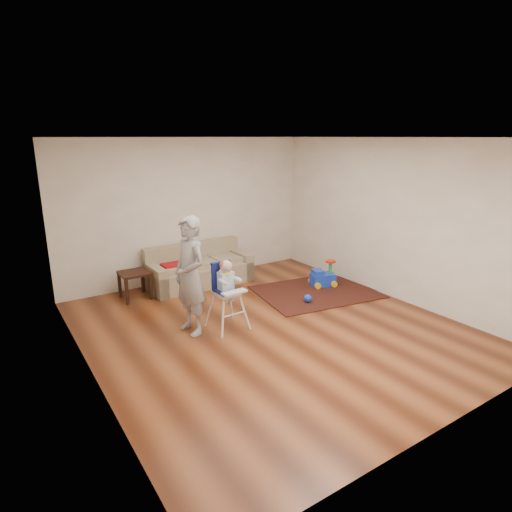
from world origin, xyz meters
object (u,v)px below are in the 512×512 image
sofa (200,265)px  high_chair (227,296)px  side_table (135,285)px  ride_on_toy (323,273)px  toy_ball (308,298)px  adult (190,276)px

sofa → high_chair: size_ratio=1.88×
side_table → ride_on_toy: bearing=-22.9°
sofa → ride_on_toy: 2.31m
toy_ball → adult: bearing=178.0°
high_chair → adult: bearing=157.8°
ride_on_toy → adult: 2.96m
high_chair → sofa: bearing=72.3°
sofa → ride_on_toy: size_ratio=4.11×
adult → side_table: bearing=-179.0°
ride_on_toy → toy_ball: 0.94m
toy_ball → ride_on_toy: bearing=32.7°
side_table → ride_on_toy: ride_on_toy is taller
toy_ball → adult: size_ratio=0.08×
sofa → adult: bearing=-120.3°
sofa → ride_on_toy: sofa is taller
sofa → high_chair: (-0.52, -1.95, 0.13)m
sofa → side_table: size_ratio=4.12×
adult → sofa: bearing=143.3°
side_table → adult: adult is taller
sofa → toy_ball: size_ratio=14.29×
high_chair → adult: (-0.48, 0.17, 0.34)m
toy_ball → high_chair: (-1.61, -0.10, 0.42)m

